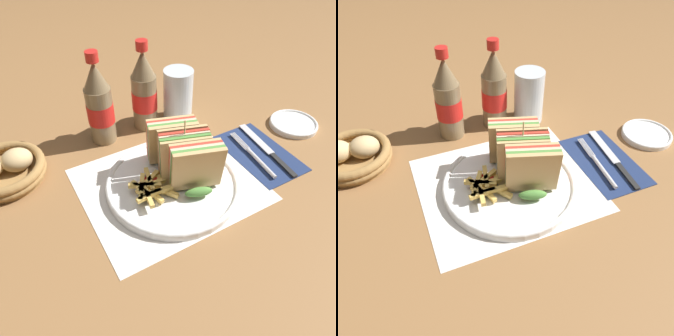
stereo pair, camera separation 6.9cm
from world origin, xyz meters
TOP-DOWN VIEW (x-y plane):
  - ground_plane at (0.00, 0.00)m, footprint 4.00×4.00m
  - placemat at (0.01, -0.00)m, footprint 0.37×0.31m
  - plate_main at (0.01, -0.01)m, footprint 0.29×0.29m
  - club_sandwich at (0.04, 0.00)m, footprint 0.12×0.19m
  - fries_pile at (-0.05, -0.02)m, footprint 0.09×0.10m
  - ketchup_blob at (-0.04, 0.01)m, footprint 0.04×0.03m
  - napkin at (0.25, -0.02)m, footprint 0.13×0.21m
  - fork at (0.22, -0.03)m, footprint 0.03×0.18m
  - knife at (0.27, -0.02)m, footprint 0.04×0.22m
  - coke_bottle_near at (-0.05, 0.22)m, footprint 0.06×0.06m
  - coke_bottle_far at (0.06, 0.23)m, footprint 0.06×0.06m
  - glass_near at (0.16, 0.21)m, footprint 0.08×0.08m
  - bread_basket at (-0.30, 0.20)m, footprint 0.18×0.18m
  - side_saucer at (0.40, 0.03)m, footprint 0.12×0.12m

SIDE VIEW (x-z plane):
  - ground_plane at x=0.00m, z-range 0.00..0.00m
  - placemat at x=0.01m, z-range 0.00..0.00m
  - napkin at x=0.25m, z-range 0.00..0.00m
  - knife at x=0.27m, z-range 0.00..0.01m
  - side_saucer at x=0.40m, z-range 0.00..0.01m
  - fork at x=0.22m, z-range 0.00..0.01m
  - plate_main at x=0.01m, z-range 0.00..0.02m
  - bread_basket at x=-0.30m, z-range -0.01..0.06m
  - ketchup_blob at x=-0.04m, z-range 0.02..0.03m
  - fries_pile at x=-0.05m, z-range 0.02..0.04m
  - glass_near at x=0.16m, z-range -0.01..0.13m
  - club_sandwich at x=0.04m, z-range 0.00..0.14m
  - coke_bottle_near at x=-0.05m, z-range -0.02..0.21m
  - coke_bottle_far at x=0.06m, z-range -0.02..0.21m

